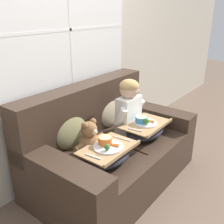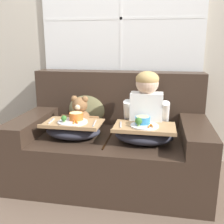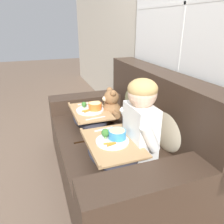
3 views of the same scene
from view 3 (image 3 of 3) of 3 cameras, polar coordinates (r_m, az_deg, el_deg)
name	(u,v)px [view 3 (image 3 of 3)]	position (r m, az deg, el deg)	size (l,w,h in m)	color
ground_plane	(118,177)	(2.02, 1.48, -16.62)	(14.00, 14.00, 0.00)	brown
wall_back_with_window	(189,18)	(1.85, 19.51, 22.19)	(8.00, 0.08, 2.60)	beige
couch	(126,144)	(1.86, 3.71, -8.42)	(1.60, 0.95, 0.92)	#38281E
throw_pillow_behind_child	(171,125)	(1.61, 15.08, -3.25)	(0.39, 0.19, 0.40)	#C1B293
throw_pillow_behind_teddy	(135,100)	(2.07, 6.10, 3.25)	(0.40, 0.19, 0.41)	#898456
child_figure	(141,115)	(1.44, 7.60, -0.75)	(0.38, 0.19, 0.54)	white
teddy_bear	(111,108)	(2.00, -0.29, 1.12)	(0.34, 0.23, 0.32)	brown
lap_tray_child	(112,149)	(1.47, 0.08, -9.73)	(0.48, 0.33, 0.21)	#2D2D38
lap_tray_teddy	(90,117)	(1.96, -5.69, -1.18)	(0.47, 0.31, 0.21)	#2D2D38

